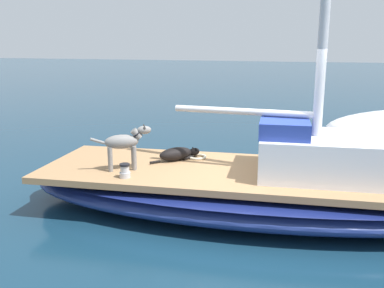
# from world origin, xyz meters

# --- Properties ---
(ground_plane) EXTENTS (120.00, 120.00, 0.00)m
(ground_plane) POSITION_xyz_m (0.00, 0.00, 0.00)
(ground_plane) COLOR #143347
(sailboat_main) EXTENTS (3.39, 7.49, 0.66)m
(sailboat_main) POSITION_xyz_m (0.00, 0.00, 0.34)
(sailboat_main) COLOR navy
(sailboat_main) RESTS_ON ground
(cabin_house) EXTENTS (1.66, 2.38, 0.84)m
(cabin_house) POSITION_xyz_m (-0.15, 1.11, 1.01)
(cabin_house) COLOR silver
(cabin_house) RESTS_ON sailboat_main
(dog_black) EXTENTS (0.79, 0.67, 0.22)m
(dog_black) POSITION_xyz_m (-0.21, -1.33, 0.77)
(dog_black) COLOR black
(dog_black) RESTS_ON sailboat_main
(dog_grey) EXTENTS (0.57, 0.84, 0.70)m
(dog_grey) POSITION_xyz_m (0.56, -1.91, 1.08)
(dog_grey) COLOR gray
(dog_grey) RESTS_ON sailboat_main
(deck_winch) EXTENTS (0.16, 0.16, 0.21)m
(deck_winch) POSITION_xyz_m (0.94, -1.72, 0.76)
(deck_winch) COLOR #B7B7BC
(deck_winch) RESTS_ON sailboat_main
(coiled_rope) EXTENTS (0.32, 0.32, 0.04)m
(coiled_rope) POSITION_xyz_m (-0.44, -1.06, 0.68)
(coiled_rope) COLOR beige
(coiled_rope) RESTS_ON sailboat_main
(mooring_buoy) EXTENTS (0.44, 0.44, 0.44)m
(mooring_buoy) POSITION_xyz_m (-4.66, 1.98, 0.22)
(mooring_buoy) COLOR yellow
(mooring_buoy) RESTS_ON ground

